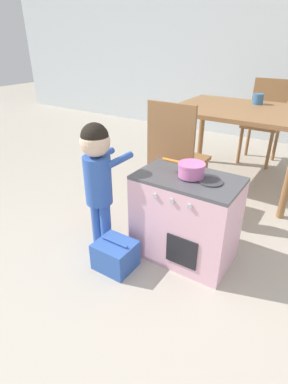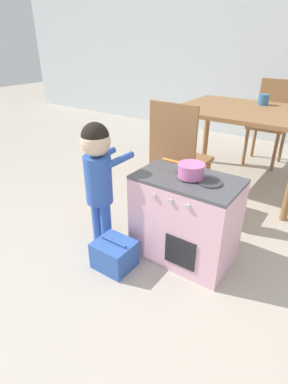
# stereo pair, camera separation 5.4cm
# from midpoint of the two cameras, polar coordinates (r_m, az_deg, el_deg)

# --- Properties ---
(ground_plane) EXTENTS (16.00, 16.00, 0.00)m
(ground_plane) POSITION_cam_midpoint_polar(r_m,az_deg,el_deg) (1.54, -7.91, -28.63)
(ground_plane) COLOR #B2A899
(play_kitchen) EXTENTS (0.61, 0.38, 0.57)m
(play_kitchen) POSITION_cam_midpoint_polar(r_m,az_deg,el_deg) (1.88, 8.64, -5.04)
(play_kitchen) COLOR #EAB2C6
(play_kitchen) RESTS_ON ground_plane
(toy_pot) EXTENTS (0.26, 0.15, 0.08)m
(toy_pot) POSITION_cam_midpoint_polar(r_m,az_deg,el_deg) (1.72, 9.79, 4.24)
(toy_pot) COLOR pink
(toy_pot) RESTS_ON play_kitchen
(child_figure) EXTENTS (0.20, 0.34, 0.85)m
(child_figure) POSITION_cam_midpoint_polar(r_m,az_deg,el_deg) (1.87, -7.92, 4.42)
(child_figure) COLOR #335BB7
(child_figure) RESTS_ON ground_plane
(toy_basket) EXTENTS (0.23, 0.21, 0.19)m
(toy_basket) POSITION_cam_midpoint_polar(r_m,az_deg,el_deg) (1.89, -4.84, -11.75)
(toy_basket) COLOR #335BB2
(toy_basket) RESTS_ON ground_plane
(dining_table) EXTENTS (1.17, 0.90, 0.73)m
(dining_table) POSITION_cam_midpoint_polar(r_m,az_deg,el_deg) (2.85, 19.36, 13.01)
(dining_table) COLOR olive
(dining_table) RESTS_ON ground_plane
(dining_chair_near) EXTENTS (0.37, 0.37, 0.89)m
(dining_chair_near) POSITION_cam_midpoint_polar(r_m,az_deg,el_deg) (2.29, 7.23, 6.62)
(dining_chair_near) COLOR olive
(dining_chair_near) RESTS_ON ground_plane
(dining_chair_far) EXTENTS (0.37, 0.37, 0.89)m
(dining_chair_far) POSITION_cam_midpoint_polar(r_m,az_deg,el_deg) (3.63, 23.29, 12.39)
(dining_chair_far) COLOR olive
(dining_chair_far) RESTS_ON ground_plane
(cup_on_table) EXTENTS (0.09, 0.09, 0.09)m
(cup_on_table) POSITION_cam_midpoint_polar(r_m,az_deg,el_deg) (3.04, 22.31, 15.96)
(cup_on_table) COLOR teal
(cup_on_table) RESTS_ON dining_table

